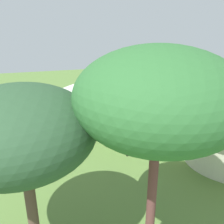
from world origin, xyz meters
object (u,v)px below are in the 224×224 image
object	(u,v)px
patio_chair_west_end	(69,119)
striped_lounge_chair	(156,121)
guest_behind_table	(65,133)
acacia_tree_left_background	(21,131)
zebra_nearest_camera	(162,96)
acacia_tree_right_background	(159,98)
zebra_toward_hut	(123,103)
patio_chair_near_lawn	(57,136)
patio_dining_table	(76,125)
shade_umbrella	(74,92)
guest_beside_umbrella	(72,108)
zebra_by_umbrella	(124,131)
standing_watcher	(131,95)
patio_chair_near_hut	(101,129)

from	to	relation	value
patio_chair_west_end	striped_lounge_chair	xyz separation A→B (m)	(-5.00, 1.04, -0.26)
guest_behind_table	acacia_tree_left_background	distance (m)	5.97
zebra_nearest_camera	acacia_tree_right_background	world-z (taller)	acacia_tree_right_background
acacia_tree_left_background	zebra_toward_hut	bearing A→B (deg)	-120.74
patio_chair_near_lawn	acacia_tree_right_background	distance (m)	7.95
patio_dining_table	patio_chair_near_lawn	distance (m)	1.33
shade_umbrella	patio_chair_near_lawn	world-z (taller)	shade_umbrella
patio_dining_table	acacia_tree_right_background	distance (m)	8.41
shade_umbrella	acacia_tree_right_background	distance (m)	7.79
guest_beside_umbrella	striped_lounge_chair	xyz separation A→B (m)	(-4.72, 1.67, -0.68)
patio_dining_table	patio_chair_west_end	bearing A→B (deg)	-80.23
patio_chair_near_lawn	zebra_by_umbrella	bearing A→B (deg)	28.88
standing_watcher	acacia_tree_right_background	bearing A→B (deg)	109.25
shade_umbrella	patio_chair_west_end	distance (m)	2.37
patio_chair_near_hut	zebra_by_umbrella	size ratio (longest dim) A/B	0.42
striped_lounge_chair	shade_umbrella	bearing A→B (deg)	-44.72
patio_chair_west_end	standing_watcher	distance (m)	5.02
patio_dining_table	patio_chair_west_end	world-z (taller)	patio_chair_west_end
guest_behind_table	standing_watcher	world-z (taller)	guest_behind_table
shade_umbrella	standing_watcher	bearing A→B (deg)	-141.91
patio_chair_near_hut	zebra_nearest_camera	size ratio (longest dim) A/B	0.50
guest_beside_umbrella	acacia_tree_left_background	world-z (taller)	acacia_tree_left_background
zebra_toward_hut	patio_chair_near_lawn	bearing A→B (deg)	117.48
guest_beside_umbrella	acacia_tree_right_background	size ratio (longest dim) A/B	0.29
patio_dining_table	guest_beside_umbrella	distance (m)	1.96
guest_beside_umbrella	zebra_toward_hut	bearing A→B (deg)	-148.38
patio_chair_west_end	acacia_tree_left_background	distance (m)	8.90
patio_chair_near_lawn	zebra_nearest_camera	world-z (taller)	zebra_nearest_camera
patio_chair_near_hut	guest_behind_table	distance (m)	2.28
patio_chair_near_hut	patio_chair_near_lawn	world-z (taller)	same
patio_chair_west_end	zebra_nearest_camera	size ratio (longest dim) A/B	0.50
patio_chair_near_hut	patio_dining_table	bearing A→B (deg)	90.00
zebra_by_umbrella	acacia_tree_right_background	size ratio (longest dim) A/B	0.39
patio_chair_near_lawn	zebra_toward_hut	size ratio (longest dim) A/B	0.41
patio_dining_table	patio_chair_near_lawn	xyz separation A→B (m)	(1.04, 0.82, -0.14)
guest_behind_table	zebra_nearest_camera	distance (m)	8.35
guest_beside_umbrella	patio_chair_near_hut	bearing A→B (deg)	146.87
zebra_nearest_camera	acacia_tree_right_background	bearing A→B (deg)	112.44
patio_chair_near_lawn	zebra_toward_hut	xyz separation A→B (m)	(-4.30, -2.78, 0.40)
zebra_by_umbrella	patio_chair_near_hut	bearing A→B (deg)	-84.15
striped_lounge_chair	standing_watcher	bearing A→B (deg)	-129.59
acacia_tree_left_background	striped_lounge_chair	bearing A→B (deg)	-133.48
guest_beside_umbrella	standing_watcher	xyz separation A→B (m)	(-4.27, -1.44, 0.06)
standing_watcher	zebra_nearest_camera	world-z (taller)	standing_watcher
guest_beside_umbrella	guest_behind_table	bearing A→B (deg)	109.58
zebra_nearest_camera	acacia_tree_right_background	xyz separation A→B (m)	(5.47, 10.30, 3.39)
guest_behind_table	striped_lounge_chair	xyz separation A→B (m)	(-5.46, -1.90, -0.77)
acacia_tree_right_background	patio_chair_west_end	bearing A→B (deg)	-82.63
shade_umbrella	guest_beside_umbrella	world-z (taller)	shade_umbrella
guest_beside_umbrella	guest_behind_table	xyz separation A→B (m)	(0.74, 3.57, 0.09)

